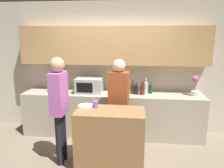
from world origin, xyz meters
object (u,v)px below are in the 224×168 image
object	(u,v)px
bottle_0	(133,89)
bottle_1	(136,90)
bottle_3	(146,88)
bottle_4	(151,89)
microwave	(89,85)
potted_plant	(195,86)
cup_0	(95,104)
person_center	(119,98)
bottle_2	(142,90)
toaster	(56,87)
person_left	(59,102)
plate_on_island	(86,106)

from	to	relation	value
bottle_0	bottle_1	xyz separation A→B (m)	(0.07, -0.03, -0.02)
bottle_3	bottle_4	xyz separation A→B (m)	(0.10, 0.08, -0.04)
microwave	bottle_0	distance (m)	0.87
potted_plant	bottle_4	xyz separation A→B (m)	(-0.82, 0.09, -0.11)
bottle_0	bottle_4	distance (m)	0.37
microwave	bottle_0	size ratio (longest dim) A/B	1.88
cup_0	person_center	distance (m)	0.54
bottle_2	bottle_4	xyz separation A→B (m)	(0.17, 0.11, -0.01)
toaster	potted_plant	xyz separation A→B (m)	(2.76, 0.00, 0.11)
cup_0	person_left	size ratio (longest dim) A/B	0.06
bottle_1	bottle_3	size ratio (longest dim) A/B	0.69
plate_on_island	person_center	size ratio (longest dim) A/B	0.16
bottle_2	person_center	size ratio (longest dim) A/B	0.16
plate_on_island	cup_0	xyz separation A→B (m)	(0.16, -0.05, 0.05)
cup_0	bottle_3	bearing A→B (deg)	51.71
bottle_4	toaster	bearing A→B (deg)	-177.43
bottle_4	cup_0	size ratio (longest dim) A/B	2.15
microwave	bottle_4	world-z (taller)	microwave
bottle_4	plate_on_island	bearing A→B (deg)	-135.40
person_left	person_center	world-z (taller)	person_left
potted_plant	cup_0	bearing A→B (deg)	-149.58
toaster	bottle_3	bearing A→B (deg)	0.12
plate_on_island	toaster	bearing A→B (deg)	131.67
toaster	cup_0	world-z (taller)	toaster
person_left	person_center	size ratio (longest dim) A/B	1.04
bottle_0	bottle_3	xyz separation A→B (m)	(0.26, -0.02, 0.02)
bottle_3	potted_plant	bearing A→B (deg)	-0.23
person_left	person_center	distance (m)	1.02
bottle_4	plate_on_island	world-z (taller)	bottle_4
person_left	cup_0	bearing A→B (deg)	99.59
plate_on_island	bottle_2	bearing A→B (deg)	46.29
person_center	plate_on_island	bearing A→B (deg)	47.08
bottle_2	plate_on_island	size ratio (longest dim) A/B	1.00
toaster	potted_plant	world-z (taller)	potted_plant
potted_plant	person_left	distance (m)	2.54
bottle_0	person_center	xyz separation A→B (m)	(-0.22, -0.61, -0.02)
bottle_0	cup_0	world-z (taller)	bottle_0
toaster	person_center	world-z (taller)	person_center
bottle_0	bottle_4	xyz separation A→B (m)	(0.36, 0.07, -0.02)
microwave	plate_on_island	size ratio (longest dim) A/B	2.00
bottle_0	person_center	world-z (taller)	person_center
bottle_1	person_left	xyz separation A→B (m)	(-1.18, -1.08, 0.05)
bottle_0	bottle_3	size ratio (longest dim) A/B	0.85
toaster	bottle_2	xyz separation A→B (m)	(1.77, -0.03, 0.01)
bottle_0	bottle_2	bearing A→B (deg)	-13.10
toaster	bottle_0	size ratio (longest dim) A/B	0.94
toaster	bottle_2	distance (m)	1.77
plate_on_island	person_left	xyz separation A→B (m)	(-0.39, -0.12, 0.09)
microwave	person_left	world-z (taller)	person_left
microwave	bottle_1	distance (m)	0.94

